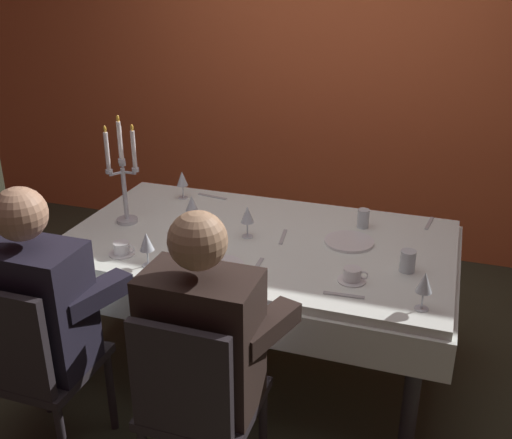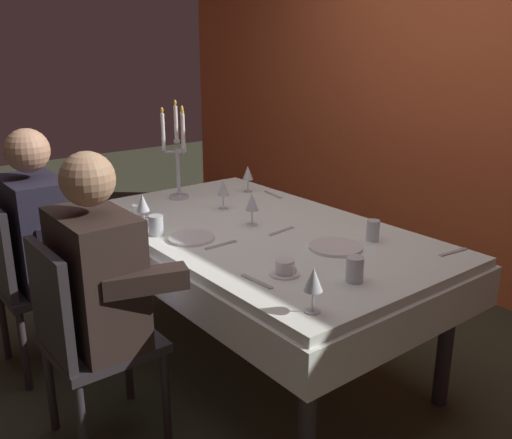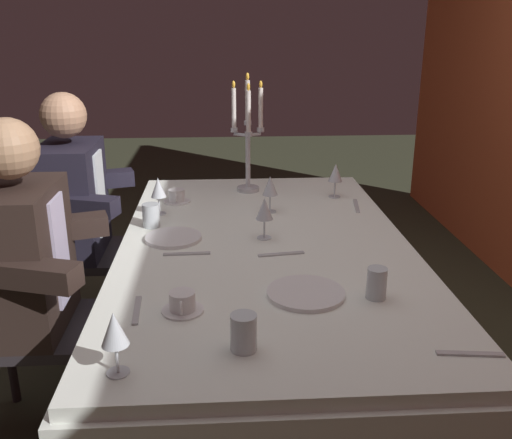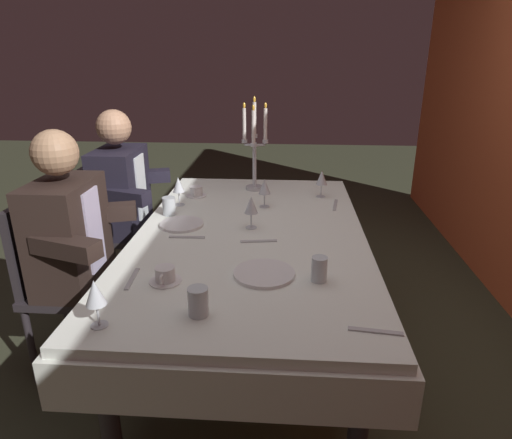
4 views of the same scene
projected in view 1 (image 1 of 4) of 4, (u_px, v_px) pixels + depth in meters
The scene contains 23 objects.
ground_plane at pixel (258, 360), 3.26m from camera, with size 12.00×12.00×0.00m, color #363928.
back_wall at pixel (333, 64), 4.17m from camera, with size 6.00×0.12×2.70m, color #E56336.
dining_table at pixel (258, 259), 3.02m from camera, with size 1.94×1.14×0.74m.
candelabra at pixel (123, 176), 3.05m from camera, with size 0.15×0.17×0.57m.
dinner_plate_0 at pixel (220, 266), 2.68m from camera, with size 0.22×0.22×0.01m, color white.
dinner_plate_1 at pixel (349, 242), 2.91m from camera, with size 0.24×0.24×0.01m, color white.
wine_glass_0 at pixel (247, 215), 2.94m from camera, with size 0.07×0.07×0.16m.
wine_glass_1 at pixel (182, 179), 3.42m from camera, with size 0.07×0.07×0.16m.
wine_glass_2 at pixel (424, 284), 2.32m from camera, with size 0.07×0.07×0.16m.
wine_glass_3 at pixel (192, 204), 3.08m from camera, with size 0.07×0.07×0.16m.
wine_glass_4 at pixel (147, 243), 2.65m from camera, with size 0.07×0.07×0.16m.
water_tumbler_0 at pixel (408, 261), 2.63m from camera, with size 0.07×0.07×0.10m, color silver.
water_tumbler_1 at pixel (363, 218), 3.07m from camera, with size 0.06×0.06×0.10m, color silver.
water_tumbler_2 at pixel (178, 263), 2.62m from camera, with size 0.07×0.07×0.10m, color silver.
coffee_cup_0 at pixel (122, 249), 2.79m from camera, with size 0.13×0.12×0.06m.
coffee_cup_1 at pixel (352, 276), 2.56m from camera, with size 0.13×0.12×0.06m.
fork_0 at pixel (429, 223), 3.13m from camera, with size 0.17×0.02×0.01m, color #B7B7BC.
knife_1 at pixel (212, 196), 3.49m from camera, with size 0.19×0.02×0.01m, color #B7B7BC.
spoon_2 at pixel (344, 295), 2.45m from camera, with size 0.17×0.02×0.01m, color #B7B7BC.
fork_3 at pixel (257, 267), 2.69m from camera, with size 0.17×0.02×0.01m, color #B7B7BC.
fork_4 at pixel (283, 237), 2.98m from camera, with size 0.17×0.02×0.01m, color #B7B7BC.
seated_diner_0 at pixel (34, 306), 2.39m from camera, with size 0.63×0.48×1.24m.
seated_diner_1 at pixel (201, 340), 2.18m from camera, with size 0.63×0.48×1.24m.
Camera 1 is at (0.85, -2.55, 2.01)m, focal length 41.78 mm.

